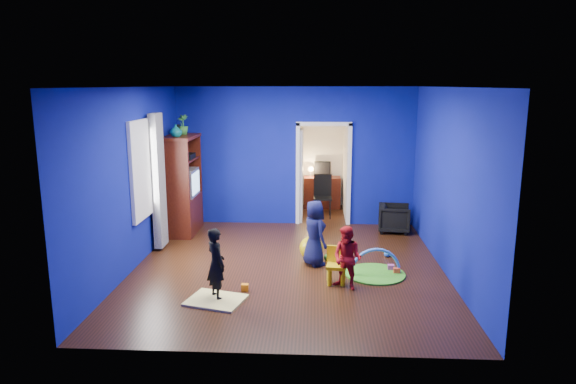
# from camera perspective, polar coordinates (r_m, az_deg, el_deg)

# --- Properties ---
(floor) EXTENTS (5.00, 5.50, 0.01)m
(floor) POSITION_cam_1_polar(r_m,az_deg,el_deg) (8.49, 0.02, -8.40)
(floor) COLOR black
(floor) RESTS_ON ground
(ceiling) EXTENTS (5.00, 5.50, 0.01)m
(ceiling) POSITION_cam_1_polar(r_m,az_deg,el_deg) (7.96, 0.03, 11.59)
(ceiling) COLOR white
(ceiling) RESTS_ON wall_back
(wall_back) EXTENTS (5.00, 0.02, 2.90)m
(wall_back) POSITION_cam_1_polar(r_m,az_deg,el_deg) (10.81, 0.79, 3.95)
(wall_back) COLOR navy
(wall_back) RESTS_ON floor
(wall_front) EXTENTS (5.00, 0.02, 2.90)m
(wall_front) POSITION_cam_1_polar(r_m,az_deg,el_deg) (5.42, -1.51, -4.07)
(wall_front) COLOR navy
(wall_front) RESTS_ON floor
(wall_left) EXTENTS (0.02, 5.50, 2.90)m
(wall_left) POSITION_cam_1_polar(r_m,az_deg,el_deg) (8.60, -16.86, 1.38)
(wall_left) COLOR navy
(wall_left) RESTS_ON floor
(wall_right) EXTENTS (0.02, 5.50, 2.90)m
(wall_right) POSITION_cam_1_polar(r_m,az_deg,el_deg) (8.35, 17.42, 1.05)
(wall_right) COLOR navy
(wall_right) RESTS_ON floor
(alcove) EXTENTS (1.00, 1.75, 2.50)m
(alcove) POSITION_cam_1_polar(r_m,az_deg,el_deg) (11.70, 3.90, 3.54)
(alcove) COLOR silver
(alcove) RESTS_ON floor
(armchair) EXTENTS (0.68, 0.67, 0.56)m
(armchair) POSITION_cam_1_polar(r_m,az_deg,el_deg) (10.62, 11.72, -2.88)
(armchair) COLOR black
(armchair) RESTS_ON floor
(child_black) EXTENTS (0.42, 0.44, 1.02)m
(child_black) POSITION_cam_1_polar(r_m,az_deg,el_deg) (7.23, -7.99, -7.89)
(child_black) COLOR black
(child_black) RESTS_ON floor
(child_navy) EXTENTS (0.57, 0.64, 1.09)m
(child_navy) POSITION_cam_1_polar(r_m,az_deg,el_deg) (8.46, 2.96, -4.58)
(child_navy) COLOR #0F1237
(child_navy) RESTS_ON floor
(toddler_red) EXTENTS (0.57, 0.53, 0.94)m
(toddler_red) POSITION_cam_1_polar(r_m,az_deg,el_deg) (7.55, 6.61, -7.31)
(toddler_red) COLOR red
(toddler_red) RESTS_ON floor
(vase) EXTENTS (0.27, 0.27, 0.24)m
(vase) POSITION_cam_1_polar(r_m,az_deg,el_deg) (10.00, -12.36, 6.67)
(vase) COLOR #0C5860
(vase) RESTS_ON tv_armoire
(potted_plant) EXTENTS (0.27, 0.27, 0.39)m
(potted_plant) POSITION_cam_1_polar(r_m,az_deg,el_deg) (10.50, -11.63, 7.35)
(potted_plant) COLOR #368C32
(potted_plant) RESTS_ON tv_armoire
(tv_armoire) EXTENTS (0.58, 1.14, 1.96)m
(tv_armoire) POSITION_cam_1_polar(r_m,az_deg,el_deg) (10.44, -11.66, 0.81)
(tv_armoire) COLOR #391409
(tv_armoire) RESTS_ON floor
(crt_tv) EXTENTS (0.46, 0.70, 0.54)m
(crt_tv) POSITION_cam_1_polar(r_m,az_deg,el_deg) (10.42, -11.46, 1.02)
(crt_tv) COLOR silver
(crt_tv) RESTS_ON tv_armoire
(yellow_blanket) EXTENTS (0.88, 0.78, 0.03)m
(yellow_blanket) POSITION_cam_1_polar(r_m,az_deg,el_deg) (7.32, -8.03, -11.81)
(yellow_blanket) COLOR #F2E07A
(yellow_blanket) RESTS_ON floor
(hopper_ball) EXTENTS (0.41, 0.41, 0.41)m
(hopper_ball) POSITION_cam_1_polar(r_m,az_deg,el_deg) (8.80, 2.61, -6.25)
(hopper_ball) COLOR yellow
(hopper_ball) RESTS_ON floor
(kid_chair) EXTENTS (0.31, 0.31, 0.50)m
(kid_chair) POSITION_cam_1_polar(r_m,az_deg,el_deg) (7.81, 5.37, -8.34)
(kid_chair) COLOR yellow
(kid_chair) RESTS_ON floor
(play_mat) EXTENTS (0.94, 0.94, 0.03)m
(play_mat) POSITION_cam_1_polar(r_m,az_deg,el_deg) (8.30, 9.64, -8.96)
(play_mat) COLOR green
(play_mat) RESTS_ON floor
(toy_arch) EXTENTS (0.84, 0.20, 0.84)m
(toy_arch) POSITION_cam_1_polar(r_m,az_deg,el_deg) (8.30, 9.64, -8.91)
(toy_arch) COLOR #3F8CD8
(toy_arch) RESTS_ON floor
(window_left) EXTENTS (0.03, 0.95, 1.55)m
(window_left) POSITION_cam_1_polar(r_m,az_deg,el_deg) (8.90, -16.06, 2.43)
(window_left) COLOR white
(window_left) RESTS_ON wall_left
(curtain) EXTENTS (0.14, 0.42, 2.40)m
(curtain) POSITION_cam_1_polar(r_m,az_deg,el_deg) (9.43, -14.22, 1.18)
(curtain) COLOR slate
(curtain) RESTS_ON floor
(doorway) EXTENTS (1.16, 0.10, 2.10)m
(doorway) POSITION_cam_1_polar(r_m,az_deg,el_deg) (10.87, 3.95, 1.83)
(doorway) COLOR white
(doorway) RESTS_ON floor
(study_desk) EXTENTS (0.88, 0.44, 0.75)m
(study_desk) POSITION_cam_1_polar(r_m,az_deg,el_deg) (12.48, 3.81, -0.01)
(study_desk) COLOR #3D140A
(study_desk) RESTS_ON floor
(desk_monitor) EXTENTS (0.40, 0.05, 0.32)m
(desk_monitor) POSITION_cam_1_polar(r_m,az_deg,el_deg) (12.49, 3.84, 2.68)
(desk_monitor) COLOR black
(desk_monitor) RESTS_ON study_desk
(desk_lamp) EXTENTS (0.14, 0.14, 0.14)m
(desk_lamp) POSITION_cam_1_polar(r_m,az_deg,el_deg) (12.43, 2.55, 2.56)
(desk_lamp) COLOR #FFD88C
(desk_lamp) RESTS_ON study_desk
(folding_chair) EXTENTS (0.40, 0.40, 0.92)m
(folding_chair) POSITION_cam_1_polar(r_m,az_deg,el_deg) (11.52, 3.87, -0.58)
(folding_chair) COLOR black
(folding_chair) RESTS_ON floor
(book_shelf) EXTENTS (0.88, 0.24, 0.04)m
(book_shelf) POSITION_cam_1_polar(r_m,az_deg,el_deg) (12.35, 3.90, 7.58)
(book_shelf) COLOR white
(book_shelf) RESTS_ON study_desk
(toy_0) EXTENTS (0.10, 0.08, 0.10)m
(toy_0) POSITION_cam_1_polar(r_m,az_deg,el_deg) (8.37, 11.98, -8.59)
(toy_0) COLOR #F54228
(toy_0) RESTS_ON floor
(toy_1) EXTENTS (0.11, 0.11, 0.11)m
(toy_1) POSITION_cam_1_polar(r_m,az_deg,el_deg) (9.14, 10.95, -6.75)
(toy_1) COLOR blue
(toy_1) RESTS_ON floor
(toy_2) EXTENTS (0.10, 0.08, 0.10)m
(toy_2) POSITION_cam_1_polar(r_m,az_deg,el_deg) (7.60, -4.81, -10.51)
(toy_2) COLOR orange
(toy_2) RESTS_ON floor
(toy_3) EXTENTS (0.11, 0.11, 0.11)m
(toy_3) POSITION_cam_1_polar(r_m,az_deg,el_deg) (8.84, 4.36, -7.20)
(toy_3) COLOR green
(toy_3) RESTS_ON floor
(toy_4) EXTENTS (0.10, 0.08, 0.10)m
(toy_4) POSITION_cam_1_polar(r_m,az_deg,el_deg) (8.50, 11.35, -8.25)
(toy_4) COLOR #C94B9F
(toy_4) RESTS_ON floor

